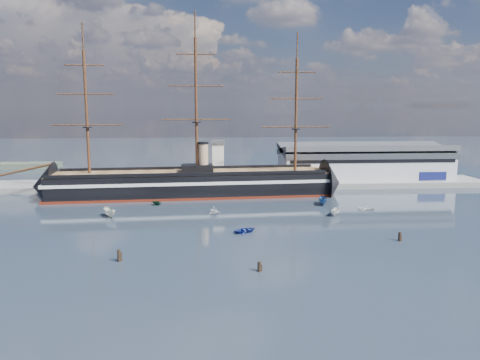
{
  "coord_description": "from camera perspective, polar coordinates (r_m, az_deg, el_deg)",
  "views": [
    {
      "loc": [
        -1.9,
        -89.98,
        28.98
      ],
      "look_at": [
        7.8,
        35.0,
        9.0
      ],
      "focal_mm": 35.0,
      "sensor_mm": 36.0,
      "label": 1
    }
  ],
  "objects": [
    {
      "name": "quay",
      "position": [
        168.91,
        -0.33,
        -0.82
      ],
      "size": [
        180.0,
        18.0,
        2.0
      ],
      "primitive_type": "cube",
      "color": "slate",
      "rests_on": "ground"
    },
    {
      "name": "motorboat_e",
      "position": [
        135.87,
        15.19,
        -3.58
      ],
      "size": [
        1.92,
        2.87,
        1.25
      ],
      "primitive_type": "imported",
      "rotation": [
        0.0,
        0.0,
        1.22
      ],
      "color": "white",
      "rests_on": "ground"
    },
    {
      "name": "piling_near_left",
      "position": [
        92.05,
        -14.52,
        -9.59
      ],
      "size": [
        0.64,
        0.64,
        3.04
      ],
      "primitive_type": "cylinder",
      "color": "black",
      "rests_on": "ground"
    },
    {
      "name": "piling_far_right",
      "position": [
        107.74,
        18.87,
        -7.05
      ],
      "size": [
        0.64,
        0.64,
        2.67
      ],
      "primitive_type": "cylinder",
      "color": "black",
      "rests_on": "ground"
    },
    {
      "name": "motorboat_g",
      "position": [
        127.03,
        -3.18,
        -4.15
      ],
      "size": [
        6.6,
        5.23,
        2.23
      ],
      "primitive_type": "imported",
      "rotation": [
        0.0,
        0.0,
        0.5
      ],
      "color": "silver",
      "rests_on": "ground"
    },
    {
      "name": "ground",
      "position": [
        133.19,
        -3.52,
        -3.53
      ],
      "size": [
        600.0,
        600.0,
        0.0
      ],
      "primitive_type": "plane",
      "color": "#262F3C",
      "rests_on": "ground"
    },
    {
      "name": "piling_near_mid",
      "position": [
        84.2,
        2.36,
        -11.08
      ],
      "size": [
        0.64,
        0.64,
        2.51
      ],
      "primitive_type": "cylinder",
      "color": "black",
      "rests_on": "ground"
    },
    {
      "name": "warehouse",
      "position": [
        181.44,
        14.88,
        2.11
      ],
      "size": [
        63.0,
        21.0,
        11.6
      ],
      "color": "#B7BABC",
      "rests_on": "ground"
    },
    {
      "name": "motorboat_f",
      "position": [
        140.35,
        10.08,
        -3.0
      ],
      "size": [
        7.46,
        3.67,
        2.86
      ],
      "primitive_type": "imported",
      "rotation": [
        0.0,
        0.0,
        -0.15
      ],
      "color": "#284D7D",
      "rests_on": "ground"
    },
    {
      "name": "warship",
      "position": [
        152.16,
        -6.63,
        -0.44
      ],
      "size": [
        113.34,
        21.54,
        53.94
      ],
      "rotation": [
        0.0,
        0.0,
        0.06
      ],
      "color": "black",
      "rests_on": "ground"
    },
    {
      "name": "quay_tower",
      "position": [
        164.18,
        -2.7,
        2.32
      ],
      "size": [
        5.0,
        5.0,
        15.0
      ],
      "color": "silver",
      "rests_on": "ground"
    },
    {
      "name": "motorboat_a",
      "position": [
        128.03,
        -15.55,
        -4.36
      ],
      "size": [
        7.76,
        5.73,
        2.93
      ],
      "primitive_type": "imported",
      "rotation": [
        0.0,
        0.0,
        0.47
      ],
      "color": "white",
      "rests_on": "ground"
    },
    {
      "name": "motorboat_b",
      "position": [
        108.76,
        0.67,
        -6.4
      ],
      "size": [
        2.63,
        3.55,
        1.54
      ],
      "primitive_type": "imported",
      "rotation": [
        0.0,
        0.0,
        2.02
      ],
      "color": "navy",
      "rests_on": "ground"
    },
    {
      "name": "motorboat_d",
      "position": [
        140.05,
        -10.12,
        -3.03
      ],
      "size": [
        5.66,
        6.02,
        2.12
      ],
      "primitive_type": "imported",
      "rotation": [
        0.0,
        0.0,
        0.86
      ],
      "color": "#103320",
      "rests_on": "ground"
    },
    {
      "name": "motorboat_c",
      "position": [
        127.59,
        11.56,
        -4.26
      ],
      "size": [
        6.2,
        4.65,
        2.35
      ],
      "primitive_type": "imported",
      "rotation": [
        0.0,
        0.0,
        -0.49
      ],
      "color": "silver",
      "rests_on": "ground"
    }
  ]
}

